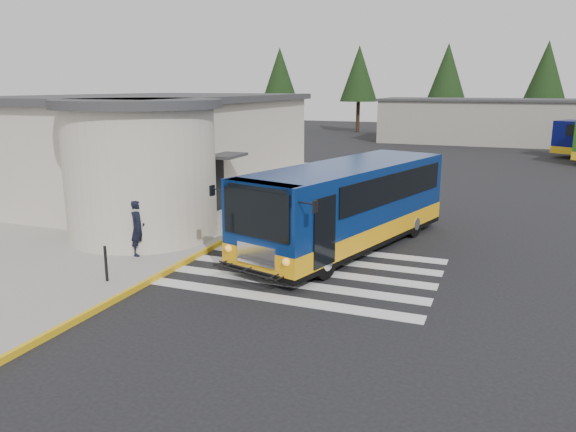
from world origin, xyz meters
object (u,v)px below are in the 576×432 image
(pedestrian_a, at_px, (138,228))
(pedestrian_b, at_px, (166,218))
(bollard, at_px, (106,264))
(transit_bus, at_px, (347,209))

(pedestrian_a, relative_size, pedestrian_b, 1.12)
(pedestrian_a, bearing_deg, bollard, -168.87)
(pedestrian_a, relative_size, bollard, 1.80)
(pedestrian_b, xyz_separation_m, bollard, (0.78, -4.11, -0.30))
(bollard, bearing_deg, pedestrian_b, 100.68)
(pedestrian_a, distance_m, bollard, 2.49)
(transit_bus, distance_m, pedestrian_a, 6.83)
(transit_bus, distance_m, bollard, 7.94)
(bollard, bearing_deg, transit_bus, 49.79)
(pedestrian_b, relative_size, bollard, 1.60)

